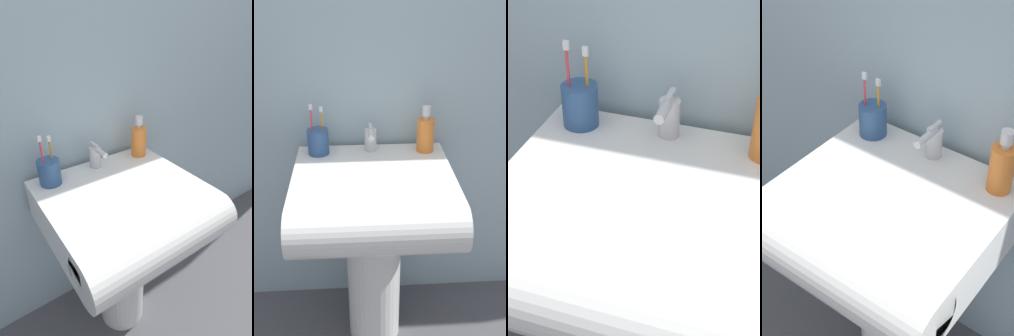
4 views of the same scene
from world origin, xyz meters
TOP-DOWN VIEW (x-y plane):
  - sink_pedestal at (0.00, 0.00)m, footprint 0.22×0.22m
  - sink_basin at (0.00, -0.06)m, footprint 0.58×0.56m
  - faucet at (0.00, 0.18)m, footprint 0.05×0.12m
  - toothbrush_cup at (-0.20, 0.17)m, footprint 0.08×0.08m

SIDE VIEW (x-z plane):
  - sink_pedestal at x=0.00m, z-range 0.00..0.62m
  - sink_basin at x=0.00m, z-range 0.62..0.79m
  - toothbrush_cup at x=-0.20m, z-range 0.74..0.94m
  - faucet at x=0.00m, z-range 0.79..0.89m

